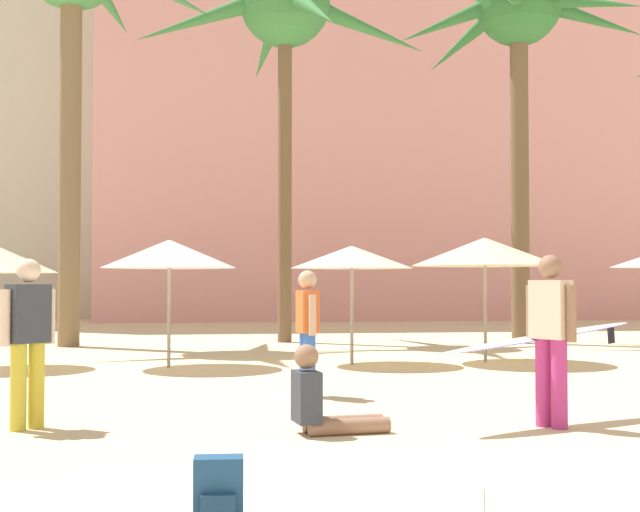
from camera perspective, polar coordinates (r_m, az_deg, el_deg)
hotel_pink at (r=38.79m, az=4.33°, el=6.74°), size 24.15×9.05×14.44m
palm_tree_far_left at (r=22.84m, az=-2.28°, el=15.31°), size 7.67×7.54×9.74m
palm_tree_far_right at (r=22.94m, az=12.89°, el=14.43°), size 6.28×5.95×9.52m
cafe_umbrella_0 at (r=15.85m, az=2.09°, el=-0.08°), size 2.24×2.24×2.16m
cafe_umbrella_1 at (r=16.50m, az=10.73°, el=0.27°), size 2.74×2.74×2.33m
cafe_umbrella_5 at (r=15.51m, az=-9.83°, el=0.13°), size 2.37×2.37×2.24m
beach_towel at (r=6.16m, az=2.67°, el=-15.56°), size 1.89×1.49×0.01m
backpack at (r=5.51m, az=-6.66°, el=-15.15°), size 0.31×0.25×0.42m
person_near_left at (r=9.36m, az=14.63°, el=-4.97°), size 2.72×1.49×1.77m
person_mid_center at (r=9.32m, az=-18.55°, el=-4.95°), size 0.52×0.47×1.72m
person_far_right at (r=8.64m, az=0.21°, el=-9.59°), size 0.97×0.50×0.88m
person_mid_left at (r=11.38m, az=-0.83°, el=-4.70°), size 0.27×0.61×1.64m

